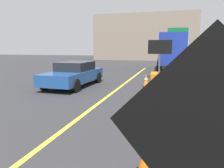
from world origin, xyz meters
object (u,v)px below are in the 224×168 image
object	(u,v)px
box_truck	(170,51)
highway_guide_sign	(182,38)
arrow_board_trailer	(159,72)
pickup_car	(74,74)
traffic_cone_far_lane	(146,91)
roadwork_sign	(208,141)
traffic_cone_near_sign	(146,157)
traffic_cone_mid_lane	(148,109)
traffic_cone_curbside	(146,80)

from	to	relation	value
box_truck	highway_guide_sign	world-z (taller)	highway_guide_sign
arrow_board_trailer	pickup_car	bearing A→B (deg)	-138.30
highway_guide_sign	traffic_cone_far_lane	distance (m)	20.92
roadwork_sign	highway_guide_sign	xyz separation A→B (m)	(1.03, 27.78, 1.95)
roadwork_sign	highway_guide_sign	world-z (taller)	highway_guide_sign
arrow_board_trailer	highway_guide_sign	bearing A→B (deg)	81.88
box_truck	roadwork_sign	bearing A→B (deg)	-88.90
traffic_cone_near_sign	traffic_cone_mid_lane	bearing A→B (deg)	95.20
traffic_cone_mid_lane	pickup_car	bearing A→B (deg)	135.86
pickup_car	traffic_cone_curbside	world-z (taller)	pickup_car
box_truck	arrow_board_trailer	bearing A→B (deg)	-95.78
box_truck	traffic_cone_far_lane	bearing A→B (deg)	-93.93
traffic_cone_mid_lane	highway_guide_sign	bearing A→B (deg)	85.30
pickup_car	traffic_cone_far_lane	world-z (taller)	pickup_car
pickup_car	highway_guide_sign	bearing A→B (deg)	70.48
box_truck	traffic_cone_curbside	xyz separation A→B (m)	(-1.21, -9.78, -1.49)
pickup_car	traffic_cone_mid_lane	bearing A→B (deg)	-44.14
box_truck	pickup_car	bearing A→B (deg)	-115.90
traffic_cone_near_sign	traffic_cone_far_lane	size ratio (longest dim) A/B	1.00
box_truck	traffic_cone_mid_lane	distance (m)	15.34
traffic_cone_curbside	traffic_cone_mid_lane	bearing A→B (deg)	-82.62
highway_guide_sign	traffic_cone_near_sign	xyz separation A→B (m)	(-1.64, -26.09, -3.07)
traffic_cone_mid_lane	traffic_cone_far_lane	size ratio (longest dim) A/B	0.88
pickup_car	traffic_cone_far_lane	xyz separation A→B (m)	(4.33, -1.95, -0.35)
arrow_board_trailer	box_truck	world-z (taller)	box_truck
pickup_car	traffic_cone_far_lane	bearing A→B (deg)	-24.25
highway_guide_sign	traffic_cone_near_sign	distance (m)	26.32
pickup_car	traffic_cone_far_lane	size ratio (longest dim) A/B	6.56
arrow_board_trailer	traffic_cone_mid_lane	size ratio (longest dim) A/B	4.32
roadwork_sign	traffic_cone_curbside	world-z (taller)	roadwork_sign
arrow_board_trailer	traffic_cone_curbside	bearing A→B (deg)	-99.74
traffic_cone_curbside	highway_guide_sign	bearing A→B (deg)	81.59
roadwork_sign	traffic_cone_mid_lane	world-z (taller)	roadwork_sign
roadwork_sign	traffic_cone_far_lane	distance (m)	7.41
arrow_board_trailer	highway_guide_sign	size ratio (longest dim) A/B	0.54
roadwork_sign	traffic_cone_near_sign	world-z (taller)	roadwork_sign
arrow_board_trailer	pickup_car	distance (m)	6.06
arrow_board_trailer	pickup_car	xyz separation A→B (m)	(-4.52, -4.03, 0.22)
box_truck	traffic_cone_curbside	distance (m)	9.97
roadwork_sign	traffic_cone_curbside	bearing A→B (deg)	98.96
roadwork_sign	box_truck	bearing A→B (deg)	91.10
traffic_cone_near_sign	traffic_cone_curbside	bearing A→B (deg)	96.63
traffic_cone_mid_lane	traffic_cone_curbside	distance (m)	5.52
arrow_board_trailer	traffic_cone_mid_lane	bearing A→B (deg)	-88.83
traffic_cone_curbside	traffic_cone_near_sign	bearing A→B (deg)	-83.37
box_truck	traffic_cone_near_sign	world-z (taller)	box_truck
traffic_cone_near_sign	traffic_cone_far_lane	world-z (taller)	traffic_cone_near_sign
traffic_cone_near_sign	traffic_cone_far_lane	distance (m)	5.56
pickup_car	traffic_cone_curbside	xyz separation A→B (m)	(3.99, 0.92, -0.33)
highway_guide_sign	traffic_cone_mid_lane	bearing A→B (deg)	-94.70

